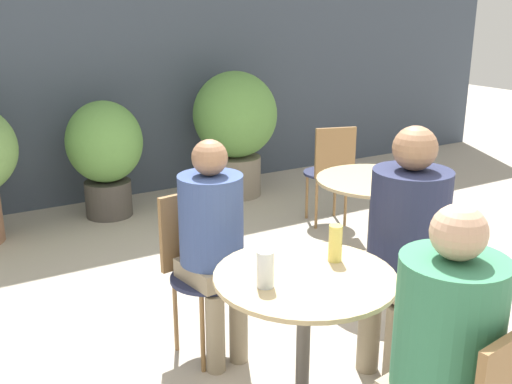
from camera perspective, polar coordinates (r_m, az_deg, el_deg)
name	(u,v)px	position (r m, az deg, el deg)	size (l,w,h in m)	color
storefront_wall	(87,38)	(5.69, -15.82, 13.90)	(10.00, 0.06, 3.00)	#3D4756
cafe_table_near	(304,311)	(2.58, 4.59, -11.25)	(0.76, 0.76, 0.72)	#514C47
cafe_table_far	(374,204)	(3.96, 11.17, -1.15)	(0.76, 0.76, 0.72)	#514C47
bistro_chair_1	(421,268)	(3.15, 15.43, -6.96)	(0.41, 0.39, 0.86)	#232847
bistro_chair_2	(198,258)	(3.17, -5.53, -6.26)	(0.39, 0.41, 0.86)	#232847
bistro_chair_4	(331,166)	(4.95, 7.14, 2.45)	(0.41, 0.43, 0.86)	#232847
seated_person_0	(443,345)	(2.14, 17.34, -13.70)	(0.35, 0.38, 1.20)	gray
seated_person_1	(406,234)	(2.96, 14.11, -3.90)	(0.41, 0.38, 1.26)	gray
seated_person_2	(213,234)	(2.99, -4.12, -3.97)	(0.32, 0.35, 1.17)	gray
beer_glass_0	(335,243)	(2.62, 7.57, -4.86)	(0.06, 0.06, 0.16)	#DBC65B
beer_glass_1	(265,269)	(2.37, 0.90, -7.35)	(0.07, 0.07, 0.15)	silver
potted_plant_1	(105,150)	(5.31, -14.19, 3.87)	(0.65, 0.65, 1.02)	#47423D
potted_plant_2	(235,124)	(5.72, -2.00, 6.49)	(0.80, 0.80, 1.20)	slate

